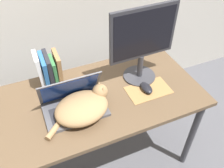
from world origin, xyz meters
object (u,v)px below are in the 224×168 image
(laptop, at_px, (74,103))
(computer_mouse, at_px, (146,88))
(cat, at_px, (83,107))
(external_monitor, at_px, (143,42))
(book_row, at_px, (49,71))

(laptop, height_order, computer_mouse, laptop)
(laptop, bearing_deg, cat, -55.33)
(cat, bearing_deg, external_monitor, 20.19)
(external_monitor, relative_size, book_row, 2.00)
(book_row, bearing_deg, external_monitor, -15.25)
(cat, bearing_deg, computer_mouse, 3.77)
(laptop, distance_m, external_monitor, 0.54)
(laptop, xyz_separation_m, book_row, (-0.07, 0.26, 0.07))
(book_row, bearing_deg, cat, -70.07)
(book_row, bearing_deg, computer_mouse, -28.22)
(laptop, height_order, external_monitor, external_monitor)
(computer_mouse, distance_m, book_row, 0.61)
(laptop, bearing_deg, external_monitor, 12.41)
(cat, height_order, external_monitor, external_monitor)
(computer_mouse, height_order, book_row, book_row)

